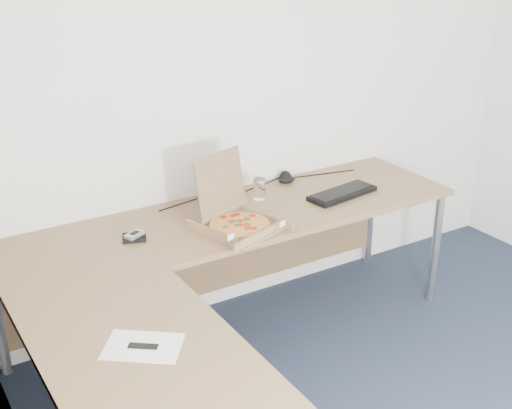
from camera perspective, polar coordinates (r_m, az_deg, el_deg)
desk at (r=3.12m, az=-2.94°, el=-5.26°), size 2.50×2.20×0.73m
pizza_box at (r=3.41m, az=-1.55°, el=-1.38°), size 0.34×0.39×0.34m
drinking_glass at (r=3.77m, az=0.28°, el=1.32°), size 0.07×0.07×0.12m
keyboard at (r=3.86m, az=7.22°, el=0.92°), size 0.44×0.21×0.03m
mouse at (r=4.03m, az=2.60°, el=2.11°), size 0.11×0.08×0.04m
wallet at (r=3.36m, az=-10.13°, el=-2.74°), size 0.14×0.13×0.02m
phone at (r=3.35m, az=-10.12°, el=-2.49°), size 0.11×0.09×0.02m
paper_sheet at (r=2.56m, az=-9.42°, el=-11.61°), size 0.34×0.32×0.00m
dome_speaker at (r=4.04m, az=2.48°, el=2.41°), size 0.08×0.08×0.07m
cable_bundle at (r=3.94m, az=-0.06°, el=1.45°), size 0.63×0.13×0.01m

